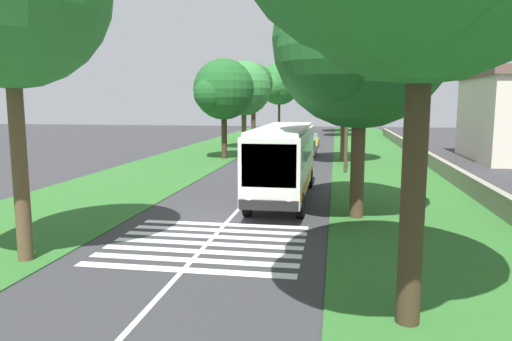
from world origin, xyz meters
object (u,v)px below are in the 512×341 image
object	(u,v)px
trailing_car_0	(307,148)
roadside_tree_right_3	(342,94)
roadside_tree_right_1	(343,85)
roadside_tree_left_1	(243,90)
roadside_tree_left_2	(224,91)
roadside_tree_left_0	(252,84)
roadside_tree_left_3	(278,85)
trailing_car_1	(311,140)
roadside_tree_right_0	(357,45)
coach_bus	(284,158)
utility_pole	(347,111)
roadside_tree_right_2	(341,87)

from	to	relation	value
trailing_car_0	roadside_tree_right_3	distance (m)	27.11
roadside_tree_right_1	roadside_tree_right_3	world-z (taller)	roadside_tree_right_1
trailing_car_0	roadside_tree_right_3	size ratio (longest dim) A/B	0.47
roadside_tree_left_1	roadside_tree_left_2	world-z (taller)	roadside_tree_left_1
roadside_tree_left_0	roadside_tree_left_3	world-z (taller)	roadside_tree_left_3
roadside_tree_left_0	trailing_car_1	bearing A→B (deg)	-132.72
roadside_tree_right_0	roadside_tree_left_3	bearing A→B (deg)	9.86
roadside_tree_left_0	roadside_tree_right_0	xyz separation A→B (m)	(-40.78, -11.57, 0.06)
coach_bus	roadside_tree_left_3	xyz separation A→B (m)	(58.71, 7.37, 5.77)
roadside_tree_left_0	roadside_tree_right_1	xyz separation A→B (m)	(-21.30, -11.24, -0.93)
trailing_car_0	utility_pole	bearing A→B (deg)	-163.09
roadside_tree_left_0	roadside_tree_right_2	world-z (taller)	roadside_tree_right_2
trailing_car_1	roadside_tree_right_0	size ratio (longest dim) A/B	0.39
roadside_tree_right_1	utility_pole	size ratio (longest dim) A/B	1.18
coach_bus	roadside_tree_left_0	world-z (taller)	roadside_tree_left_0
roadside_tree_left_1	roadside_tree_right_1	xyz separation A→B (m)	(-10.49, -10.38, 0.06)
trailing_car_1	roadside_tree_right_3	world-z (taller)	roadside_tree_right_3
coach_bus	roadside_tree_left_2	size ratio (longest dim) A/B	1.29
trailing_car_0	roadside_tree_right_2	world-z (taller)	roadside_tree_right_2
trailing_car_0	roadside_tree_right_0	xyz separation A→B (m)	(-24.09, -3.47, 6.64)
trailing_car_1	roadside_tree_right_3	xyz separation A→B (m)	(17.04, -3.50, 5.44)
trailing_car_0	roadside_tree_left_3	distance (m)	39.22
trailing_car_0	roadside_tree_right_3	xyz separation A→B (m)	(26.34, -3.40, 5.44)
roadside_tree_right_2	coach_bus	bearing A→B (deg)	176.72
trailing_car_0	roadside_tree_left_2	size ratio (longest dim) A/B	0.50
roadside_tree_left_0	utility_pole	size ratio (longest dim) A/B	1.20
roadside_tree_left_2	roadside_tree_right_0	size ratio (longest dim) A/B	0.77
trailing_car_1	roadside_tree_right_2	size ratio (longest dim) A/B	0.38
roadside_tree_left_2	roadside_tree_right_2	distance (m)	42.42
roadside_tree_left_1	roadside_tree_left_3	distance (m)	32.01
roadside_tree_right_3	trailing_car_1	bearing A→B (deg)	168.40
coach_bus	roadside_tree_right_3	xyz separation A→B (m)	(47.21, -3.32, 3.96)
roadside_tree_left_1	roadside_tree_right_1	bearing A→B (deg)	-135.31
trailing_car_0	roadside_tree_left_0	size ratio (longest dim) A/B	0.43
coach_bus	roadside_tree_left_2	bearing A→B (deg)	22.74
trailing_car_1	utility_pole	distance (m)	21.05
coach_bus	roadside_tree_right_2	size ratio (longest dim) A/B	1.00
trailing_car_0	trailing_car_1	world-z (taller)	same
coach_bus	roadside_tree_left_2	distance (m)	18.86
roadside_tree_right_2	roadside_tree_right_0	bearing A→B (deg)	-179.95
trailing_car_0	roadside_tree_left_1	xyz separation A→B (m)	(5.88, 7.24, 5.60)
roadside_tree_right_3	roadside_tree_left_2	bearing A→B (deg)	160.87
utility_pole	roadside_tree_left_0	bearing A→B (deg)	22.43
trailing_car_1	roadside_tree_left_1	distance (m)	9.70
coach_bus	roadside_tree_right_1	distance (m)	17.06
roadside_tree_left_0	coach_bus	bearing A→B (deg)	-167.71
roadside_tree_right_2	utility_pole	distance (m)	48.50
roadside_tree_right_1	roadside_tree_left_1	bearing A→B (deg)	44.69
roadside_tree_left_0	roadside_tree_left_3	bearing A→B (deg)	-2.18
trailing_car_1	roadside_tree_left_2	xyz separation A→B (m)	(-13.11, 6.96, 5.23)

